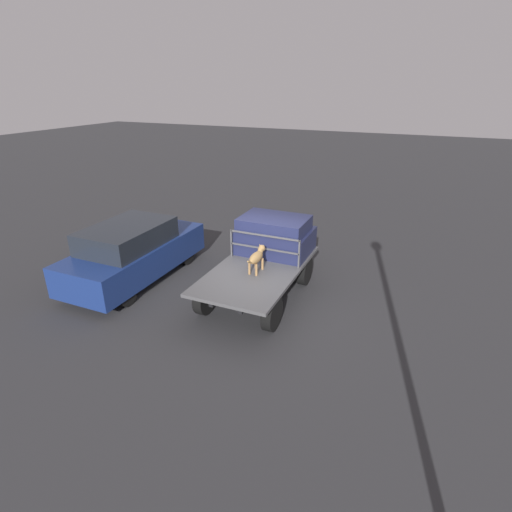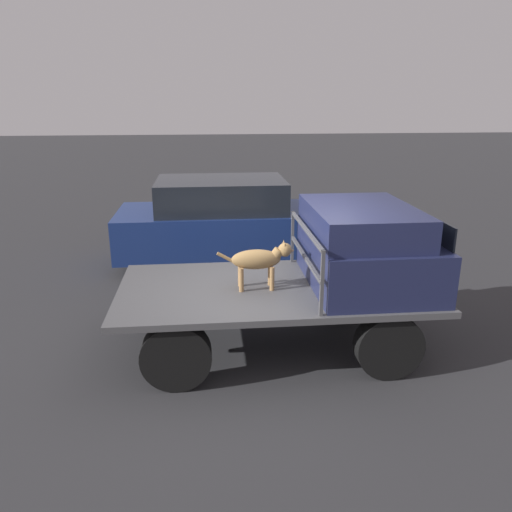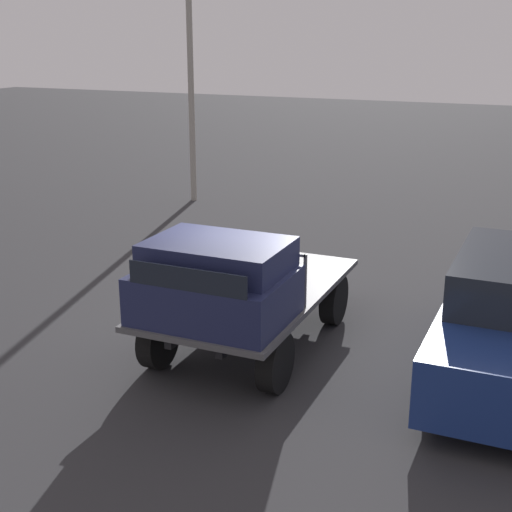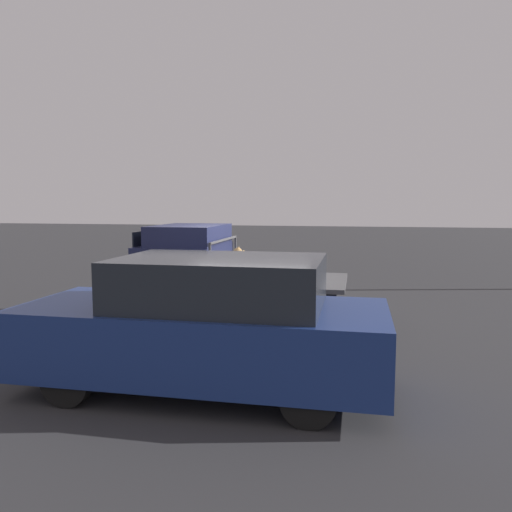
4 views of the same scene
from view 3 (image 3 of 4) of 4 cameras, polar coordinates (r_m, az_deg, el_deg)
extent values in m
plane|color=#2D2D30|center=(10.85, -0.30, -6.96)|extent=(80.00, 80.00, 0.00)
cylinder|color=black|center=(9.33, 1.55, -8.48)|extent=(0.81, 0.24, 0.81)
cylinder|color=black|center=(10.06, -7.83, -6.65)|extent=(0.81, 0.24, 0.81)
cylinder|color=black|center=(11.49, 6.25, -3.45)|extent=(0.81, 0.24, 0.81)
cylinder|color=black|center=(12.09, -1.72, -2.28)|extent=(0.81, 0.24, 0.81)
cube|color=black|center=(10.45, 1.52, -3.80)|extent=(3.69, 0.10, 0.18)
cube|color=black|center=(10.73, -2.08, -3.23)|extent=(3.69, 0.10, 0.18)
cube|color=#4C4C4F|center=(10.54, -0.31, -2.85)|extent=(4.01, 2.08, 0.08)
cube|color=#1E2347|center=(9.39, -3.31, -3.14)|extent=(1.50, 1.96, 0.64)
cube|color=#1E2347|center=(9.32, -3.05, 0.05)|extent=(1.27, 1.80, 0.39)
cube|color=black|center=(8.62, -5.57, -1.87)|extent=(0.02, 1.61, 0.29)
cube|color=#4C4C4F|center=(9.72, 3.94, -2.03)|extent=(0.04, 0.04, 0.77)
cube|color=#4C4C4F|center=(10.48, -5.98, -0.61)|extent=(0.04, 0.04, 0.77)
cube|color=#4C4C4F|center=(9.95, -1.22, 0.68)|extent=(0.04, 1.92, 0.04)
cube|color=#4C4C4F|center=(10.06, -1.21, -1.30)|extent=(0.04, 1.92, 0.04)
cylinder|color=#9E7547|center=(10.50, 0.04, -1.80)|extent=(0.06, 0.06, 0.31)
cylinder|color=#9E7547|center=(10.58, -0.89, -1.67)|extent=(0.06, 0.06, 0.31)
cylinder|color=#9E7547|center=(10.84, 0.87, -1.18)|extent=(0.06, 0.06, 0.31)
cylinder|color=#9E7547|center=(10.91, -0.04, -1.06)|extent=(0.06, 0.06, 0.31)
ellipsoid|color=olive|center=(10.63, 0.00, -0.23)|extent=(0.63, 0.25, 0.25)
sphere|color=#9E7547|center=(10.50, -0.38, -0.71)|extent=(0.11, 0.11, 0.11)
cylinder|color=olive|center=(10.38, -0.59, -0.27)|extent=(0.18, 0.14, 0.17)
sphere|color=olive|center=(10.28, -0.82, -0.19)|extent=(0.18, 0.18, 0.18)
cone|color=#9E7547|center=(10.22, -0.99, -0.37)|extent=(0.10, 0.10, 0.10)
cone|color=olive|center=(10.25, -0.55, 0.19)|extent=(0.06, 0.08, 0.10)
cone|color=olive|center=(10.28, -1.04, 0.25)|extent=(0.06, 0.08, 0.10)
cylinder|color=olive|center=(10.94, 0.76, 0.43)|extent=(0.26, 0.04, 0.18)
cylinder|color=black|center=(9.07, 14.12, -10.60)|extent=(0.60, 0.20, 0.60)
cylinder|color=black|center=(11.60, 16.56, -4.45)|extent=(0.60, 0.20, 0.60)
cylinder|color=gray|center=(19.61, -5.23, 13.62)|extent=(0.16, 0.16, 6.39)
camera|label=1|loc=(19.20, -0.03, 19.72)|focal=28.00mm
camera|label=2|loc=(14.11, -22.03, 11.02)|focal=35.00mm
camera|label=4|loc=(12.68, 48.76, 1.77)|focal=35.00mm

